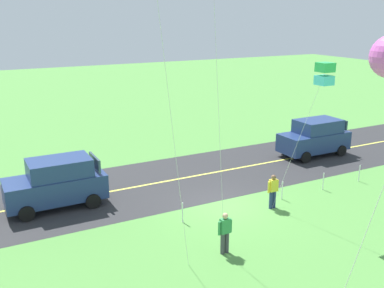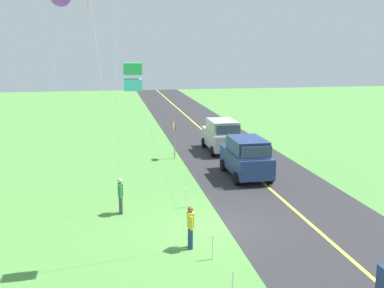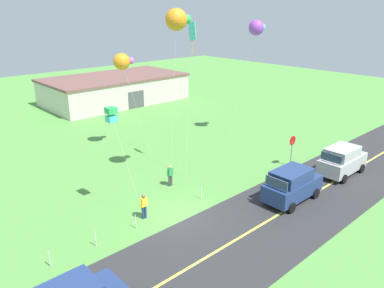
{
  "view_description": "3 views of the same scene",
  "coord_description": "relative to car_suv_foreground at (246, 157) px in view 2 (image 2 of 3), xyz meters",
  "views": [
    {
      "loc": [
        10.11,
        16.09,
        8.46
      ],
      "look_at": [
        2.44,
        1.47,
        3.64
      ],
      "focal_mm": 41.74,
      "sensor_mm": 36.0,
      "label": 1
    },
    {
      "loc": [
        -16.92,
        4.03,
        7.2
      ],
      "look_at": [
        1.58,
        0.62,
        3.15
      ],
      "focal_mm": 42.55,
      "sensor_mm": 36.0,
      "label": 2
    },
    {
      "loc": [
        -13.04,
        -15.36,
        12.02
      ],
      "look_at": [
        2.76,
        1.92,
        3.54
      ],
      "focal_mm": 34.97,
      "sensor_mm": 36.0,
      "label": 3
    }
  ],
  "objects": [
    {
      "name": "ground_plane",
      "position": [
        -6.78,
        3.43,
        -1.2
      ],
      "size": [
        120.0,
        120.0,
        0.1
      ],
      "primitive_type": "cube",
      "color": "#549342"
    },
    {
      "name": "stop_sign",
      "position": [
        4.98,
        3.33,
        0.65
      ],
      "size": [
        0.76,
        0.08,
        2.56
      ],
      "color": "gray",
      "rests_on": "ground"
    },
    {
      "name": "road_centre_stripe",
      "position": [
        -6.78,
        -0.57,
        -1.15
      ],
      "size": [
        120.0,
        0.16,
        0.0
      ],
      "primitive_type": "cube",
      "color": "#E5E04C",
      "rests_on": "asphalt_road"
    },
    {
      "name": "asphalt_road",
      "position": [
        -6.78,
        -0.57,
        -1.15
      ],
      "size": [
        120.0,
        7.0,
        0.0
      ],
      "primitive_type": "cube",
      "color": "#2D2D30",
      "rests_on": "ground"
    },
    {
      "name": "fence_post_3",
      "position": [
        -4.29,
        4.13,
        -0.7
      ],
      "size": [
        0.05,
        0.05,
        0.9
      ],
      "primitive_type": "cylinder",
      "color": "silver",
      "rests_on": "ground"
    },
    {
      "name": "person_adult_near",
      "position": [
        -4.53,
        7.1,
        -0.29
      ],
      "size": [
        0.58,
        0.22,
        1.6
      ],
      "rotation": [
        0.0,
        0.0,
        2.47
      ],
      "color": "#3F3F47",
      "rests_on": "ground"
    },
    {
      "name": "fence_post_2",
      "position": [
        -9.56,
        4.13,
        -0.7
      ],
      "size": [
        0.05,
        0.05,
        0.9
      ],
      "primitive_type": "cylinder",
      "color": "silver",
      "rests_on": "ground"
    },
    {
      "name": "car_parked_east_near",
      "position": [
        6.44,
        -0.19,
        0.0
      ],
      "size": [
        4.4,
        2.12,
        2.24
      ],
      "color": "#B7B7BC",
      "rests_on": "ground"
    },
    {
      "name": "car_suv_foreground",
      "position": [
        0.0,
        0.0,
        0.0
      ],
      "size": [
        4.4,
        2.12,
        2.24
      ],
      "color": "navy",
      "rests_on": "ground"
    },
    {
      "name": "fence_post_1",
      "position": [
        -12.14,
        4.13,
        -0.7
      ],
      "size": [
        0.05,
        0.05,
        0.9
      ],
      "primitive_type": "cylinder",
      "color": "silver",
      "rests_on": "ground"
    },
    {
      "name": "kite_blue_mid",
      "position": [
        -9.15,
        6.67,
        5.09
      ],
      "size": [
        0.91,
        2.25,
        6.69
      ],
      "color": "silver",
      "rests_on": "ground"
    },
    {
      "name": "person_adult_companion",
      "position": [
        -8.53,
        4.72,
        -0.29
      ],
      "size": [
        0.58,
        0.22,
        1.6
      ],
      "rotation": [
        0.0,
        0.0,
        0.17
      ],
      "color": "navy",
      "rests_on": "ground"
    }
  ]
}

